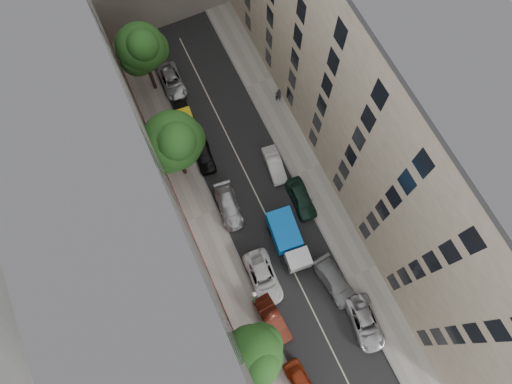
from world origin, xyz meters
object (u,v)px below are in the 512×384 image
pedestrian (278,95)px  car_right_3 (274,165)px  tree_mid (175,142)px  tree_far (142,49)px  tarp_truck (288,239)px  car_right_1 (335,282)px  lamp_post (254,298)px  car_left_3 (229,207)px  tree_near (254,356)px  car_left_1 (273,320)px  car_left_5 (185,120)px  car_left_0 (302,384)px  car_left_2 (263,278)px  car_right_2 (301,199)px  car_right_0 (365,323)px  car_left_4 (204,155)px  car_left_6 (172,81)px

pedestrian → car_right_3: bearing=76.2°
tree_mid → tree_far: 10.25m
tarp_truck → pedestrian: tarp_truck is taller
car_right_1 → lamp_post: 8.16m
car_left_3 → tree_near: tree_near is taller
car_left_1 → car_left_5: size_ratio=1.07×
car_right_3 → lamp_post: lamp_post is taller
car_left_3 → car_left_0: bearing=-85.3°
car_right_1 → car_right_3: bearing=83.0°
car_left_2 → car_right_3: 10.94m
tarp_truck → car_right_2: bearing=52.4°
car_left_2 → car_right_0: car_left_2 is taller
car_left_2 → tree_near: 7.72m
car_left_1 → car_left_0: bearing=-95.0°
car_left_2 → car_left_0: bearing=-90.9°
tree_mid → tree_near: bearing=-93.2°
car_left_2 → tree_mid: (-2.44, 12.43, 6.21)m
car_left_4 → lamp_post: (-1.39, -14.84, 3.58)m
car_left_5 → pedestrian: bearing=-3.6°
tarp_truck → car_left_6: (-3.40, 20.34, -0.77)m
car_right_2 → pedestrian: pedestrian is taller
tree_near → tree_mid: 18.23m
car_left_2 → car_right_1: size_ratio=1.05×
car_right_0 → car_right_3: car_right_0 is taller
car_left_2 → car_right_1: car_left_2 is taller
tree_near → lamp_post: (1.83, 3.99, -0.45)m
car_right_3 → car_right_0: bearing=-81.3°
car_right_1 → lamp_post: bearing=162.4°
car_right_0 → pedestrian: 23.45m
car_left_3 → car_right_3: (5.74, 2.03, -0.02)m
car_right_0 → car_right_1: bearing=107.0°
car_left_3 → pedestrian: size_ratio=2.51×
tarp_truck → tree_far: tree_far is taller
car_left_0 → car_right_1: 8.91m
tree_mid → car_left_3: bearing=-65.5°
car_right_0 → car_right_2: size_ratio=1.12×
car_right_1 → car_right_2: size_ratio=1.11×
tree_mid → car_left_0: bearing=-85.7°
tarp_truck → lamp_post: size_ratio=0.85×
car_left_2 → tree_near: size_ratio=0.73×
car_right_0 → car_left_3: bearing=121.2°
car_right_0 → pedestrian: pedestrian is taller
car_left_2 → pedestrian: size_ratio=2.74×
tarp_truck → car_left_3: 6.42m
tree_far → car_right_2: bearing=-65.1°
car_right_2 → tree_mid: size_ratio=0.45×
tarp_truck → lamp_post: lamp_post is taller
car_left_4 → tree_mid: (-2.20, -0.77, 6.24)m
car_left_5 → tree_near: size_ratio=0.59×
tarp_truck → car_left_3: (-3.54, 5.31, -0.73)m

